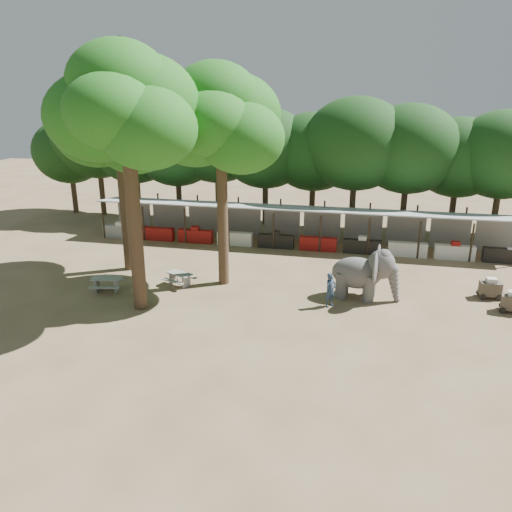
% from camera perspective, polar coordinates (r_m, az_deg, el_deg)
% --- Properties ---
extents(ground, '(100.00, 100.00, 0.00)m').
position_cam_1_polar(ground, '(21.19, -0.28, -9.51)').
color(ground, brown).
rests_on(ground, ground).
extents(vendor_stalls, '(28.00, 2.99, 2.80)m').
position_cam_1_polar(vendor_stalls, '(33.54, 4.94, 3.19)').
color(vendor_stalls, '#A1A3A9').
rests_on(vendor_stalls, ground).
extents(yard_tree_left, '(7.10, 6.90, 11.02)m').
position_cam_1_polar(yard_tree_left, '(28.77, -15.55, 14.31)').
color(yard_tree_left, '#332316').
rests_on(yard_tree_left, ground).
extents(yard_tree_center, '(7.10, 6.90, 12.04)m').
position_cam_1_polar(yard_tree_center, '(22.91, -14.78, 16.03)').
color(yard_tree_center, '#332316').
rests_on(yard_tree_center, ground).
extents(yard_tree_back, '(7.10, 6.90, 11.36)m').
position_cam_1_polar(yard_tree_back, '(25.56, -4.25, 15.24)').
color(yard_tree_back, '#332316').
rests_on(yard_tree_back, ground).
extents(backdrop_trees, '(46.46, 5.95, 8.33)m').
position_cam_1_polar(backdrop_trees, '(37.77, 6.19, 11.55)').
color(backdrop_trees, '#332316').
rests_on(backdrop_trees, ground).
extents(elephant, '(3.51, 2.66, 2.65)m').
position_cam_1_polar(elephant, '(25.31, 12.34, -1.91)').
color(elephant, '#484645').
rests_on(elephant, ground).
extents(handler, '(0.70, 0.73, 1.69)m').
position_cam_1_polar(handler, '(24.17, 8.49, -3.88)').
color(handler, '#26384C').
rests_on(handler, ground).
extents(picnic_table_near, '(1.79, 1.68, 0.76)m').
position_cam_1_polar(picnic_table_near, '(26.94, -16.71, -2.90)').
color(picnic_table_near, gray).
rests_on(picnic_table_near, ground).
extents(picnic_table_far, '(1.80, 1.72, 0.70)m').
position_cam_1_polar(picnic_table_far, '(26.92, -8.72, -2.42)').
color(picnic_table_far, gray).
rests_on(picnic_table_far, ground).
extents(cart_front, '(1.20, 0.91, 1.05)m').
position_cam_1_polar(cart_front, '(26.32, 27.26, -4.70)').
color(cart_front, '#3D342B').
rests_on(cart_front, ground).
extents(cart_back, '(1.15, 0.81, 1.07)m').
position_cam_1_polar(cart_back, '(27.60, 25.21, -3.35)').
color(cart_back, '#3D342B').
rests_on(cart_back, ground).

